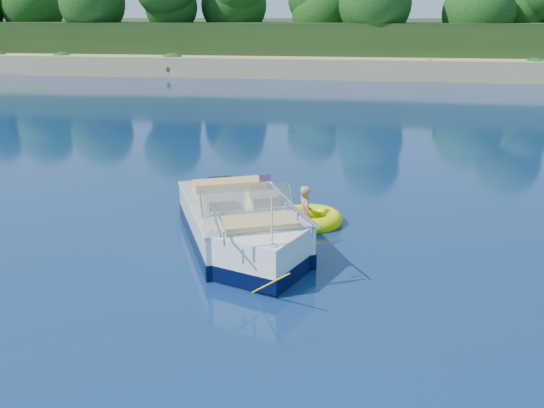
# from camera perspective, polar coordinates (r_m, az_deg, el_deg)

# --- Properties ---
(ground) EXTENTS (160.00, 160.00, 0.00)m
(ground) POSITION_cam_1_polar(r_m,az_deg,el_deg) (12.63, -3.73, -4.43)
(ground) COLOR #09183F
(ground) RESTS_ON ground
(shoreline) EXTENTS (170.00, 59.00, 6.00)m
(shoreline) POSITION_cam_1_polar(r_m,az_deg,el_deg) (75.31, 7.75, 14.49)
(shoreline) COLOR #988658
(shoreline) RESTS_ON ground
(treeline) EXTENTS (150.00, 7.12, 8.19)m
(treeline) POSITION_cam_1_polar(r_m,az_deg,el_deg) (52.48, 6.99, 18.28)
(treeline) COLOR black
(treeline) RESTS_ON ground
(motorboat) EXTENTS (3.68, 5.55, 1.99)m
(motorboat) POSITION_cam_1_polar(r_m,az_deg,el_deg) (12.71, -2.67, -2.39)
(motorboat) COLOR white
(motorboat) RESTS_ON ground
(tow_tube) EXTENTS (1.72, 1.72, 0.40)m
(tow_tube) POSITION_cam_1_polar(r_m,az_deg,el_deg) (14.22, 3.64, -1.43)
(tow_tube) COLOR #F3F500
(tow_tube) RESTS_ON ground
(boy) EXTENTS (0.64, 0.84, 1.50)m
(boy) POSITION_cam_1_polar(r_m,az_deg,el_deg) (14.35, 3.08, -1.68)
(boy) COLOR tan
(boy) RESTS_ON ground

